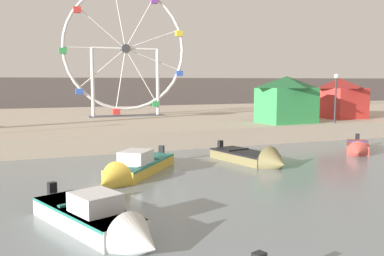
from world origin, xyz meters
name	(u,v)px	position (x,y,z in m)	size (l,w,h in m)	color
quay_promenade	(77,123)	(0.00, 30.96, 0.54)	(110.00, 25.22, 1.07)	tan
distant_town_skyline	(56,94)	(0.00, 56.31, 2.20)	(140.00, 3.00, 4.40)	#564C47
motorboat_mustard_yellow	(132,169)	(0.26, 12.56, 0.33)	(4.61, 5.32, 1.44)	gold
motorboat_olive_wood	(256,158)	(6.45, 13.19, 0.26)	(2.48, 4.75, 1.45)	olive
motorboat_pale_grey	(102,221)	(-1.95, 6.41, 0.34)	(3.04, 5.17, 1.39)	silver
motorboat_faded_red	(358,148)	(13.21, 13.88, 0.27)	(3.26, 3.47, 1.11)	#B24238
ferris_wheel_white_frame	(126,51)	(3.87, 29.85, 6.31)	(10.10, 1.20, 10.42)	silver
carnival_booth_red_striped	(339,97)	(19.04, 22.42, 2.69)	(3.33, 3.88, 3.10)	red
carnival_booth_green_kiosk	(286,99)	(12.96, 20.53, 2.74)	(4.00, 3.16, 3.20)	#33934C
promenade_lamp_near	(336,90)	(15.87, 19.03, 3.31)	(0.32, 0.32, 3.35)	#2D2D33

